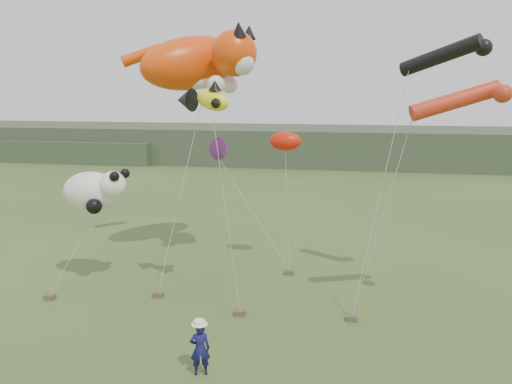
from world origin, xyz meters
TOP-DOWN VIEW (x-y plane):
  - ground at (0.00, 0.00)m, footprint 120.00×120.00m
  - headland at (-3.11, 44.69)m, footprint 90.00×13.00m
  - festival_attendant at (-0.04, -0.21)m, footprint 0.69×0.56m
  - sandbag_anchors at (-0.93, 5.05)m, footprint 12.37×4.85m
  - cat_kite at (-2.60, 9.27)m, footprint 7.01×5.69m
  - fish_kite at (-1.21, 4.54)m, footprint 2.36×1.53m
  - tube_kites at (7.63, 5.80)m, footprint 3.28×4.20m
  - panda_kite at (-6.36, 5.85)m, footprint 2.92×1.89m
  - misc_kites at (-0.00, 9.47)m, footprint 4.52×1.50m

SIDE VIEW (x-z plane):
  - ground at x=0.00m, z-range 0.00..0.00m
  - sandbag_anchors at x=-0.93m, z-range 0.00..0.20m
  - festival_attendant at x=-0.04m, z-range 0.00..1.63m
  - headland at x=-3.11m, z-range -0.08..3.92m
  - panda_kite at x=-6.36m, z-range 3.22..5.04m
  - misc_kites at x=0.00m, z-range 5.11..6.56m
  - fish_kite at x=-1.21m, z-range 7.33..8.55m
  - tube_kites at x=7.63m, z-range 7.30..10.31m
  - cat_kite at x=-2.60m, z-range 7.93..11.11m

